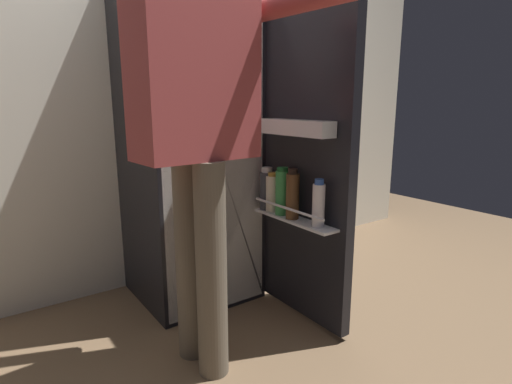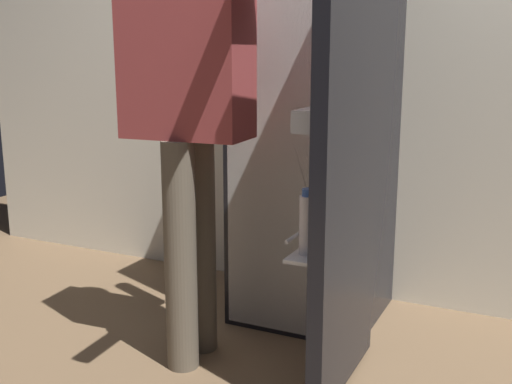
# 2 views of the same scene
# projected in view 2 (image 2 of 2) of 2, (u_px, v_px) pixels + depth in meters

# --- Properties ---
(ground_plane) EXTENTS (6.25, 6.25, 0.00)m
(ground_plane) POSITION_uv_depth(u_px,v_px,m) (262.00, 362.00, 2.42)
(ground_plane) COLOR brown
(kitchen_wall) EXTENTS (4.40, 0.10, 2.70)m
(kitchen_wall) POSITION_uv_depth(u_px,v_px,m) (344.00, 12.00, 2.90)
(kitchen_wall) COLOR silver
(kitchen_wall) RESTS_ON ground_plane
(refrigerator) EXTENTS (0.65, 1.16, 1.72)m
(refrigerator) POSITION_uv_depth(u_px,v_px,m) (318.00, 126.00, 2.65)
(refrigerator) COLOR black
(refrigerator) RESTS_ON ground_plane
(person) EXTENTS (0.59, 0.76, 1.73)m
(person) POSITION_uv_depth(u_px,v_px,m) (189.00, 86.00, 2.24)
(person) COLOR #665B4C
(person) RESTS_ON ground_plane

